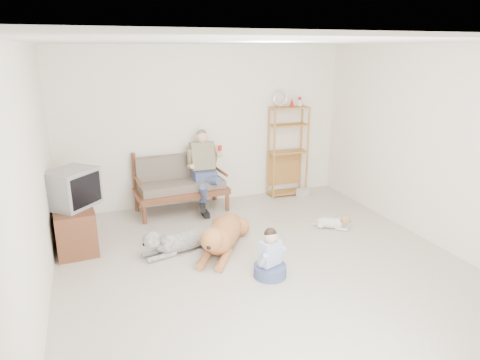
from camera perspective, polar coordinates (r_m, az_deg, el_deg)
name	(u,v)px	position (r m, az deg, el deg)	size (l,w,h in m)	color
floor	(268,270)	(5.42, 3.75, -11.93)	(5.50, 5.50, 0.00)	beige
ceiling	(273,42)	(4.75, 4.41, 17.92)	(5.50, 5.50, 0.00)	white
wall_back	(206,126)	(7.45, -4.62, 7.16)	(5.00, 5.00, 0.00)	white
wall_front	(467,284)	(2.81, 27.97, -12.09)	(5.00, 5.00, 0.00)	white
wall_left	(31,189)	(4.54, -26.13, -1.04)	(5.50, 5.50, 0.00)	white
wall_right	(441,149)	(6.34, 25.24, 3.81)	(5.50, 5.50, 0.00)	white
loveseat	(180,182)	(7.23, -7.96, -0.32)	(1.54, 0.80, 0.95)	brown
man	(205,176)	(7.09, -4.75, 0.59)	(0.52, 0.74, 1.19)	#434F7B
etagere	(288,151)	(7.89, 6.40, 3.93)	(0.73, 0.32, 1.93)	#B47B38
book_stack	(303,192)	(8.04, 8.43, -1.64)	(0.22, 0.16, 0.14)	silver
tv_stand	(75,227)	(6.27, -21.20, -5.91)	(0.56, 0.93, 0.60)	brown
crt_tv	(72,188)	(6.11, -21.45, -1.01)	(0.77, 0.78, 0.51)	gray
wall_outlet	(136,192)	(7.47, -13.67, -1.58)	(0.12, 0.02, 0.08)	silver
golden_retriever	(222,235)	(5.86, -2.40, -7.32)	(1.01, 1.51, 0.51)	#AB6A3B
shaggy_dog	(178,241)	(5.87, -8.23, -8.04)	(1.26, 0.52, 0.38)	silver
terrier	(334,222)	(6.69, 12.49, -5.53)	(0.54, 0.45, 0.24)	silver
child	(270,259)	(5.20, 4.02, -10.46)	(0.39, 0.39, 0.62)	#434F7B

